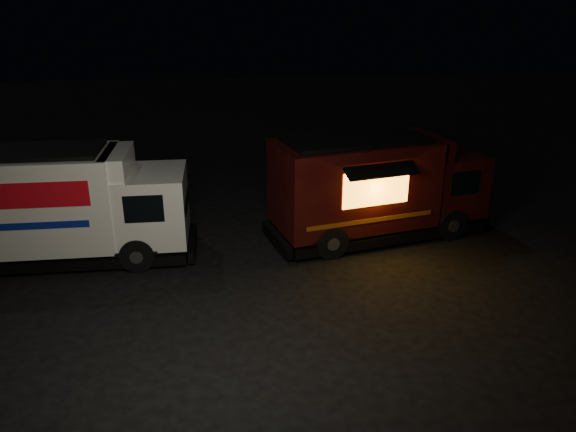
# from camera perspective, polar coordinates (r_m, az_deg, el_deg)

# --- Properties ---
(ground) EXTENTS (80.00, 80.00, 0.00)m
(ground) POSITION_cam_1_polar(r_m,az_deg,el_deg) (14.45, -3.38, -8.16)
(ground) COLOR black
(ground) RESTS_ON ground
(white_truck) EXTENTS (7.26, 2.58, 3.27)m
(white_truck) POSITION_cam_1_polar(r_m,az_deg,el_deg) (17.03, -21.84, 1.05)
(white_truck) COLOR silver
(white_truck) RESTS_ON ground
(red_truck) EXTENTS (7.36, 4.13, 3.23)m
(red_truck) POSITION_cam_1_polar(r_m,az_deg,el_deg) (17.69, 9.25, 3.05)
(red_truck) COLOR #360E09
(red_truck) RESTS_ON ground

